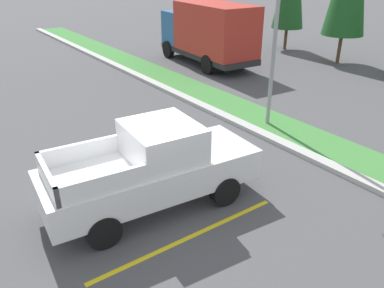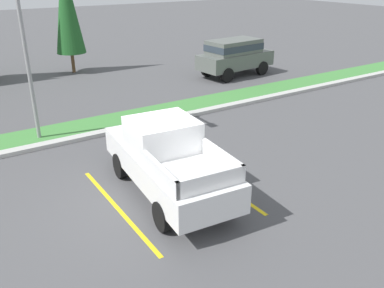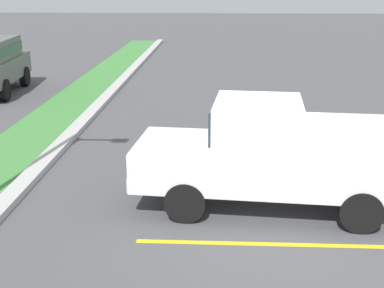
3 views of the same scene
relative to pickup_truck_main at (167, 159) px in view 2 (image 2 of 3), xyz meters
name	(u,v)px [view 2 (image 2 of 3)]	position (x,y,z in m)	size (l,w,h in m)	color
ground_plane	(161,191)	(-0.14, 0.12, -1.04)	(120.00, 120.00, 0.00)	#4C4C4F
parking_line_near	(118,208)	(-1.55, -0.05, -1.04)	(0.12, 4.80, 0.01)	yellow
parking_line_far	(213,178)	(1.55, -0.05, -1.04)	(0.12, 4.80, 0.01)	yellow
curb_strip	(97,134)	(-0.14, 5.12, -0.97)	(56.00, 0.40, 0.15)	#B2B2AD
grass_median	(88,126)	(-0.14, 6.22, -1.01)	(56.00, 1.80, 0.06)	#42843D
pickup_truck_main	(167,159)	(0.00, 0.00, 0.00)	(2.33, 5.37, 2.10)	black
suv_distant	(235,55)	(10.05, 9.69, 0.20)	(4.75, 2.28, 2.10)	black
street_light	(22,24)	(-2.07, 5.87, 3.13)	(0.24, 1.49, 7.24)	gray
cypress_tree_right_inner	(66,5)	(2.38, 15.65, 2.84)	(1.72, 1.72, 6.60)	brown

